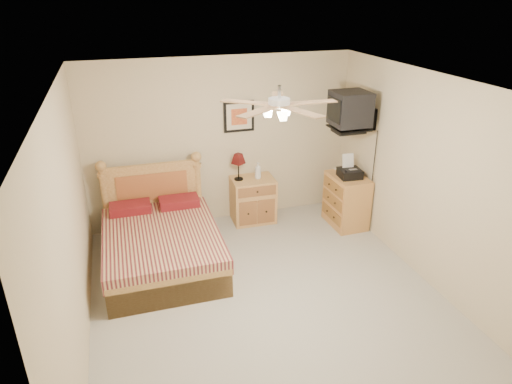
# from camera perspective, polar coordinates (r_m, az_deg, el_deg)

# --- Properties ---
(floor) EXTENTS (4.50, 4.50, 0.00)m
(floor) POSITION_cam_1_polar(r_m,az_deg,el_deg) (5.50, 1.65, -13.35)
(floor) COLOR #A09D91
(floor) RESTS_ON ground
(ceiling) EXTENTS (4.00, 4.50, 0.04)m
(ceiling) POSITION_cam_1_polar(r_m,az_deg,el_deg) (4.44, 2.04, 13.17)
(ceiling) COLOR white
(ceiling) RESTS_ON ground
(wall_back) EXTENTS (4.00, 0.04, 2.50)m
(wall_back) POSITION_cam_1_polar(r_m,az_deg,el_deg) (6.86, -4.34, 6.27)
(wall_back) COLOR #C9B794
(wall_back) RESTS_ON ground
(wall_front) EXTENTS (4.00, 0.04, 2.50)m
(wall_front) POSITION_cam_1_polar(r_m,az_deg,el_deg) (3.16, 15.99, -18.60)
(wall_front) COLOR #C9B794
(wall_front) RESTS_ON ground
(wall_left) EXTENTS (0.04, 4.50, 2.50)m
(wall_left) POSITION_cam_1_polar(r_m,az_deg,el_deg) (4.65, -22.25, -4.59)
(wall_left) COLOR #C9B794
(wall_left) RESTS_ON ground
(wall_right) EXTENTS (0.04, 4.50, 2.50)m
(wall_right) POSITION_cam_1_polar(r_m,az_deg,el_deg) (5.76, 20.99, 1.14)
(wall_right) COLOR #C9B794
(wall_right) RESTS_ON ground
(bed) EXTENTS (1.43, 1.88, 1.21)m
(bed) POSITION_cam_1_polar(r_m,az_deg,el_deg) (5.92, -11.91, -4.01)
(bed) COLOR #9D6934
(bed) RESTS_ON ground
(nightstand) EXTENTS (0.66, 0.50, 0.70)m
(nightstand) POSITION_cam_1_polar(r_m,az_deg,el_deg) (7.06, -0.39, -0.96)
(nightstand) COLOR #B3794A
(nightstand) RESTS_ON ground
(table_lamp) EXTENTS (0.26, 0.26, 0.41)m
(table_lamp) POSITION_cam_1_polar(r_m,az_deg,el_deg) (6.83, -2.21, 3.18)
(table_lamp) COLOR #501111
(table_lamp) RESTS_ON nightstand
(lotion_bottle) EXTENTS (0.13, 0.13, 0.26)m
(lotion_bottle) POSITION_cam_1_polar(r_m,az_deg,el_deg) (6.89, 0.24, 2.71)
(lotion_bottle) COLOR silver
(lotion_bottle) RESTS_ON nightstand
(framed_picture) EXTENTS (0.46, 0.04, 0.46)m
(framed_picture) POSITION_cam_1_polar(r_m,az_deg,el_deg) (6.80, -2.15, 9.42)
(framed_picture) COLOR black
(framed_picture) RESTS_ON wall_back
(dresser) EXTENTS (0.48, 0.68, 0.80)m
(dresser) POSITION_cam_1_polar(r_m,az_deg,el_deg) (7.05, 11.23, -1.05)
(dresser) COLOR #C57B48
(dresser) RESTS_ON ground
(fax_machine) EXTENTS (0.34, 0.35, 0.33)m
(fax_machine) POSITION_cam_1_polar(r_m,az_deg,el_deg) (6.80, 11.71, 3.11)
(fax_machine) COLOR black
(fax_machine) RESTS_ON dresser
(magazine_lower) EXTENTS (0.22, 0.27, 0.02)m
(magazine_lower) POSITION_cam_1_polar(r_m,az_deg,el_deg) (7.03, 10.20, 2.57)
(magazine_lower) COLOR beige
(magazine_lower) RESTS_ON dresser
(magazine_upper) EXTENTS (0.26, 0.32, 0.02)m
(magazine_upper) POSITION_cam_1_polar(r_m,az_deg,el_deg) (7.02, 10.19, 2.76)
(magazine_upper) COLOR tan
(magazine_upper) RESTS_ON magazine_lower
(wall_tv) EXTENTS (0.56, 0.46, 0.58)m
(wall_tv) POSITION_cam_1_polar(r_m,az_deg,el_deg) (6.51, 12.85, 9.90)
(wall_tv) COLOR black
(wall_tv) RESTS_ON wall_right
(ceiling_fan) EXTENTS (1.14, 1.14, 0.28)m
(ceiling_fan) POSITION_cam_1_polar(r_m,az_deg,el_deg) (4.29, 2.90, 10.84)
(ceiling_fan) COLOR white
(ceiling_fan) RESTS_ON ceiling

